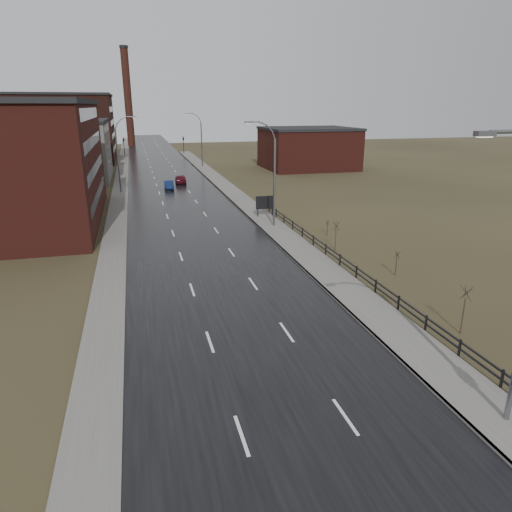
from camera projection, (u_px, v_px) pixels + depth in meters
ground at (334, 503)px, 15.48m from camera, size 320.00×320.00×0.00m
road at (174, 193)px, 70.56m from camera, size 14.00×300.00×0.06m
sidewalk_right at (275, 229)px, 49.67m from camera, size 3.20×180.00×0.18m
curb_right at (261, 229)px, 49.30m from camera, size 0.16×180.00×0.18m
sidewalk_left at (119, 195)px, 68.57m from camera, size 2.40×260.00×0.12m
warehouse_mid at (62, 150)px, 81.09m from camera, size 16.32×20.40×10.50m
warehouse_far at (55, 128)px, 106.64m from camera, size 26.52×24.48×15.50m
building_right at (308, 148)px, 96.76m from camera, size 18.36×16.32×8.50m
smokestack at (128, 97)px, 146.88m from camera, size 2.70×2.70×30.70m
streetlight_right_mid at (272, 174)px, 48.76m from camera, size 3.36×0.28×11.35m
streetlight_left at (120, 154)px, 68.71m from camera, size 3.36×0.28×11.35m
streetlight_right_far at (200, 140)px, 98.34m from camera, size 3.36×0.28×11.35m
guardrail at (361, 274)px, 34.56m from camera, size 0.10×53.05×1.10m
shrub_c at (464, 309)px, 26.51m from camera, size 0.71×0.75×3.03m
shrub_d at (396, 263)px, 35.92m from camera, size 0.48×0.51×2.02m
shrub_e at (336, 235)px, 42.04m from camera, size 0.65×0.68×2.76m
shrub_f at (327, 227)px, 47.18m from camera, size 0.39×0.40×1.59m
billboard at (265, 203)px, 54.39m from camera, size 2.35×0.17×2.64m
traffic_light_left at (123, 138)px, 122.28m from camera, size 0.58×2.73×5.30m
traffic_light_right at (183, 137)px, 126.15m from camera, size 0.58×2.73×5.30m
car_near at (169, 185)px, 73.14m from camera, size 1.50×4.08×1.34m
car_far at (181, 179)px, 78.32m from camera, size 2.11×4.66×1.55m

